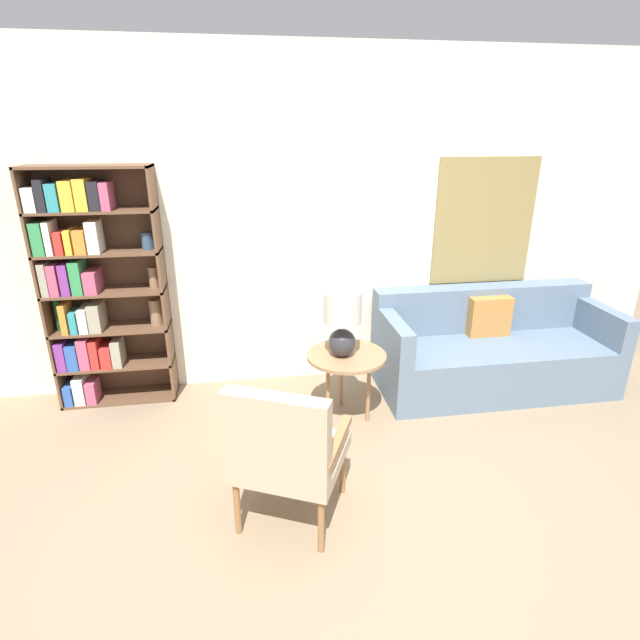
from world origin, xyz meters
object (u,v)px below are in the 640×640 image
at_px(side_table, 346,360).
at_px(bookshelf, 92,288).
at_px(table_lamp, 342,319).
at_px(armchair, 285,448).
at_px(couch, 491,351).

bearing_deg(side_table, bookshelf, 162.73).
height_order(bookshelf, table_lamp, bookshelf).
xyz_separation_m(armchair, side_table, (0.56, 1.06, -0.03)).
bearing_deg(bookshelf, couch, -4.34).
xyz_separation_m(couch, side_table, (-1.34, -0.34, 0.17)).
xyz_separation_m(bookshelf, table_lamp, (1.82, -0.59, -0.14)).
xyz_separation_m(armchair, table_lamp, (0.52, 1.04, 0.31)).
distance_m(bookshelf, table_lamp, 1.92).
bearing_deg(side_table, couch, 14.08).
relative_size(armchair, couch, 0.46).
bearing_deg(couch, side_table, -165.92).
bearing_deg(armchair, couch, 36.29).
relative_size(couch, table_lamp, 3.95).
relative_size(side_table, table_lamp, 1.21).
distance_m(bookshelf, side_table, 2.01).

